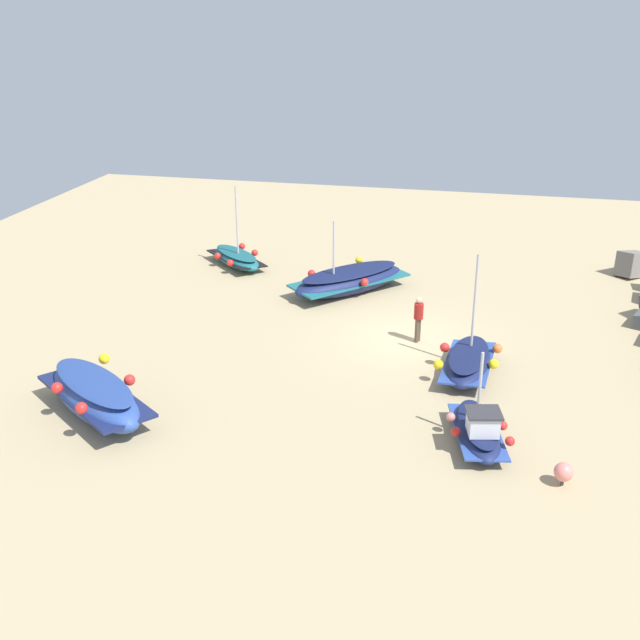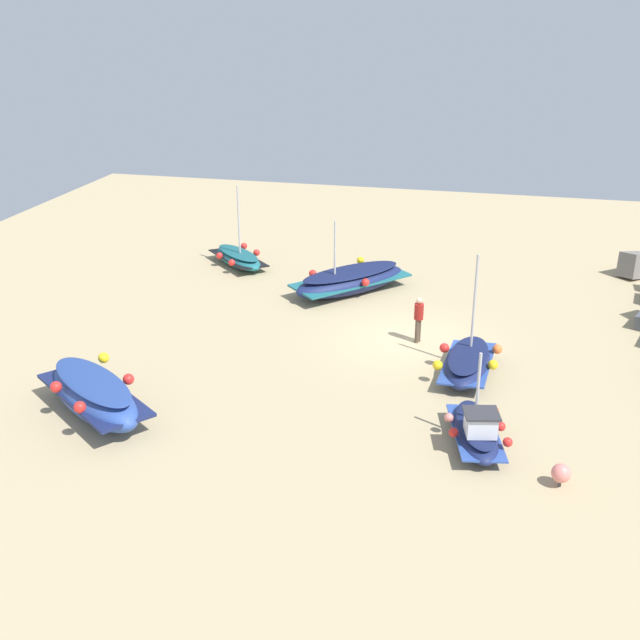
% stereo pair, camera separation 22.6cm
% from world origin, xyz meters
% --- Properties ---
extents(ground_plane, '(46.31, 46.31, 0.00)m').
position_xyz_m(ground_plane, '(0.00, 0.00, 0.00)').
color(ground_plane, tan).
extents(fishing_boat_0, '(3.35, 3.41, 3.68)m').
position_xyz_m(fishing_boat_0, '(-6.42, -8.36, 0.36)').
color(fishing_boat_0, '#1E6670').
rests_on(fishing_boat_0, ground_plane).
extents(fishing_boat_1, '(3.93, 4.54, 1.26)m').
position_xyz_m(fishing_boat_1, '(7.29, -7.91, 0.63)').
color(fishing_boat_1, '#2D4C9E').
rests_on(fishing_boat_1, ground_plane).
extents(fishing_boat_2, '(3.58, 2.05, 3.83)m').
position_xyz_m(fishing_boat_2, '(2.21, 2.24, 0.42)').
color(fishing_boat_2, navy).
rests_on(fishing_boat_2, ground_plane).
extents(fishing_boat_3, '(4.97, 4.72, 3.11)m').
position_xyz_m(fishing_boat_3, '(-4.25, -2.83, 0.52)').
color(fishing_boat_3, navy).
rests_on(fishing_boat_3, ground_plane).
extents(fishing_boat_4, '(3.23, 1.85, 2.59)m').
position_xyz_m(fishing_boat_4, '(6.41, 2.73, 0.42)').
color(fishing_boat_4, navy).
rests_on(fishing_boat_4, ground_plane).
extents(person_walking, '(0.32, 0.32, 1.63)m').
position_xyz_m(person_walking, '(0.04, 0.40, 0.94)').
color(person_walking, brown).
rests_on(person_walking, ground_plane).
extents(mooring_buoy_0, '(0.47, 0.47, 0.61)m').
position_xyz_m(mooring_buoy_0, '(7.90, 4.83, 0.38)').
color(mooring_buoy_0, '#3F3F42').
rests_on(mooring_buoy_0, ground_plane).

